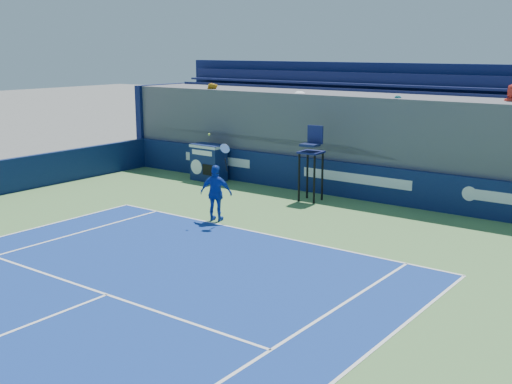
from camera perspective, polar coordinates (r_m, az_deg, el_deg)
The scene contains 5 objects.
back_hoarding at distance 21.59m, azimuth 8.93°, elevation 0.94°, with size 20.40×0.21×1.20m.
match_clock at distance 24.35m, azimuth -4.24°, elevation 2.73°, with size 1.34×0.77×1.40m.
umpire_chair at distance 20.98m, azimuth 4.96°, elevation 3.28°, with size 0.74×0.74×2.48m.
tennis_player at distance 18.58m, azimuth -3.56°, elevation -0.09°, with size 1.05×0.70×2.57m.
stadium_seating at distance 23.20m, azimuth 11.38°, elevation 4.75°, with size 21.00×4.05×4.40m.
Camera 1 is at (9.81, -1.64, 4.94)m, focal length 45.00 mm.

